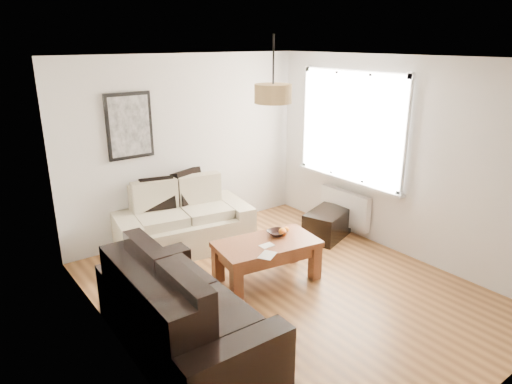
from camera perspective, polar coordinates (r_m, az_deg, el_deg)
floor at (r=5.47m, az=3.88°, el=-12.10°), size 4.50×4.50×0.00m
ceiling at (r=4.72m, az=4.59°, el=16.23°), size 3.80×4.50×0.00m
wall_back at (r=6.73m, az=-8.55°, el=5.57°), size 3.80×0.04×2.60m
wall_front at (r=3.69m, az=28.07°, el=-7.53°), size 3.80×0.04×2.60m
wall_left at (r=4.02m, az=-16.71°, el=-3.97°), size 0.04×4.50×2.60m
wall_right at (r=6.32m, az=17.33°, el=4.08°), size 0.04×4.50×2.60m
window_bay at (r=6.71m, az=11.83°, el=7.95°), size 0.14×1.90×1.60m
radiator at (r=7.00m, az=10.97°, el=-1.94°), size 0.10×0.90×0.52m
poster at (r=6.28m, az=-15.45°, el=7.91°), size 0.62×0.04×0.87m
pendant_shade at (r=4.97m, az=2.13°, el=12.11°), size 0.40×0.40×0.20m
loveseat_cream at (r=6.42m, az=-9.12°, el=-3.09°), size 1.94×1.26×0.90m
sofa_leather at (r=4.42m, az=-8.96°, el=-13.73°), size 1.04×2.06×0.88m
coffee_table at (r=5.58m, az=1.34°, el=-8.51°), size 1.30×0.84×0.50m
ottoman at (r=6.80m, az=8.81°, el=-4.00°), size 0.83×0.67×0.41m
cushion_left at (r=6.39m, az=-12.14°, el=-0.19°), size 0.47×0.25×0.45m
cushion_right at (r=6.59m, az=-8.35°, el=0.71°), size 0.49×0.28×0.47m
fruit_bowl at (r=5.65m, az=2.60°, el=-5.10°), size 0.24×0.24×0.06m
orange_a at (r=5.63m, az=3.45°, el=-5.08°), size 0.08×0.08×0.08m
orange_b at (r=5.72m, az=3.78°, el=-4.67°), size 0.09×0.09×0.07m
orange_c at (r=5.66m, az=3.33°, el=-4.94°), size 0.12×0.12×0.09m
papers at (r=5.15m, az=1.44°, el=-7.85°), size 0.27×0.24×0.01m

